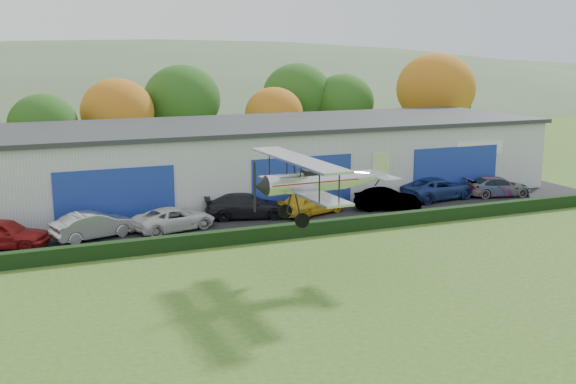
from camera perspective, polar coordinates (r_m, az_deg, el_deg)
name	(u,v)px	position (r m, az deg, el deg)	size (l,w,h in m)	color
ground	(424,361)	(24.59, 11.24, -13.58)	(300.00, 300.00, 0.00)	#3A5C1D
apron	(280,216)	(43.60, -0.71, -2.03)	(48.00, 9.00, 0.05)	black
hedge	(310,228)	(39.22, 1.88, -3.05)	(46.00, 0.60, 0.80)	black
hangar	(270,158)	(50.18, -1.53, 2.86)	(40.60, 12.60, 5.30)	#B2B7BC
tree_belt	(173,106)	(60.69, -9.53, 7.07)	(75.70, 13.22, 10.12)	#3D2614
distant_hills	(50,158)	(160.31, -19.16, 2.72)	(430.00, 196.00, 56.00)	#4C6642
car_0	(3,234)	(39.44, -22.58, -3.21)	(1.90, 4.71, 1.61)	maroon
car_1	(94,225)	(39.80, -15.82, -2.66)	(1.63, 4.66, 1.54)	silver
car_2	(174,219)	(40.63, -9.42, -2.21)	(2.24, 4.86, 1.35)	silver
car_3	(247,206)	(43.04, -3.44, -1.15)	(2.15, 5.28, 1.53)	black
car_4	(311,202)	(43.89, 1.96, -0.84)	(1.88, 4.68, 1.60)	gold
car_5	(387,199)	(45.58, 8.25, -0.60)	(1.49, 4.28, 1.41)	gray
car_6	(438,188)	(49.49, 12.34, 0.30)	(2.54, 5.51, 1.53)	navy
car_7	(498,186)	(51.61, 17.03, 0.44)	(1.95, 4.79, 1.39)	gray
biplane	(318,179)	(31.95, 2.49, 1.06)	(7.05, 8.04, 3.02)	silver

